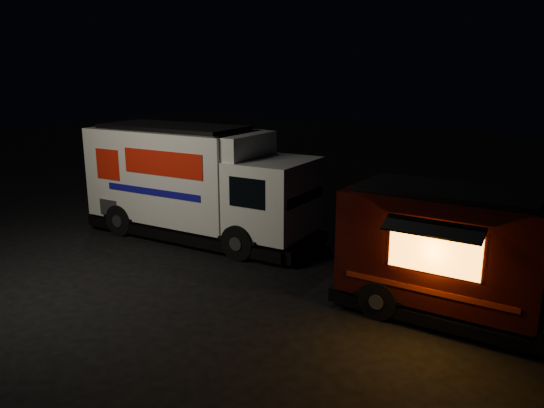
{
  "coord_description": "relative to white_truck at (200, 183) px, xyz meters",
  "views": [
    {
      "loc": [
        10.11,
        -9.66,
        5.26
      ],
      "look_at": [
        1.28,
        2.0,
        1.56
      ],
      "focal_mm": 35.0,
      "sensor_mm": 36.0,
      "label": 1
    }
  ],
  "objects": [
    {
      "name": "white_truck",
      "position": [
        0.0,
        0.0,
        0.0
      ],
      "size": [
        8.13,
        3.61,
        3.57
      ],
      "primitive_type": null,
      "rotation": [
        0.0,
        0.0,
        0.12
      ],
      "color": "silver",
      "rests_on": "ground"
    },
    {
      "name": "red_truck",
      "position": [
        8.96,
        -0.77,
        -0.36
      ],
      "size": [
        6.26,
        2.68,
        2.85
      ],
      "primitive_type": null,
      "rotation": [
        0.0,
        0.0,
        0.07
      ],
      "color": "#350E09",
      "rests_on": "ground"
    },
    {
      "name": "ground",
      "position": [
        1.65,
        -2.1,
        -1.78
      ],
      "size": [
        80.0,
        80.0,
        0.0
      ],
      "primitive_type": "plane",
      "color": "black",
      "rests_on": "ground"
    }
  ]
}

